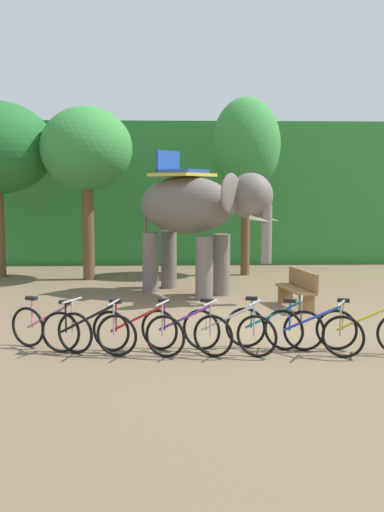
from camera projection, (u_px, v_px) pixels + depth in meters
ground_plane at (245, 324)px, 11.54m from camera, size 80.00×80.00×0.00m
foliage_hedge at (208, 193)px, 23.52m from camera, size 36.00×6.00×5.21m
tree_center at (86, 150)px, 16.95m from camera, size 2.76×2.76×5.23m
tree_left at (246, 146)px, 17.84m from camera, size 2.16×2.16×5.65m
elephant at (196, 211)px, 14.60m from camera, size 3.85×3.49×3.78m
bike_pink at (51, 328)px, 9.65m from camera, size 1.55×0.84×0.92m
bike_black at (88, 332)px, 9.39m from camera, size 1.67×0.61×0.92m
bike_red at (137, 332)px, 9.40m from camera, size 1.60×0.77×0.92m
bike_purple at (185, 331)px, 9.45m from camera, size 1.55×0.85×0.92m
bike_white at (228, 331)px, 9.45m from camera, size 1.54×0.87×0.92m
bike_teal at (274, 327)px, 9.71m from camera, size 1.67×0.61×0.92m
bike_blue at (312, 331)px, 9.42m from camera, size 1.53×0.88×0.92m
bike_yellow at (367, 330)px, 9.50m from camera, size 1.62×0.72×0.92m
wooden_bench at (298, 288)px, 13.09m from camera, size 0.70×1.55×0.89m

